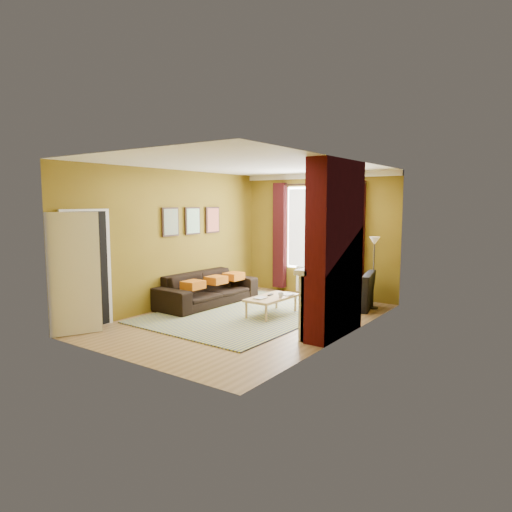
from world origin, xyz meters
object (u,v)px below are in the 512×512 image
Objects in this scene: armchair at (343,290)px; floor_lamp at (374,252)px; coffee_table at (272,299)px; sofa at (208,289)px; wicker_stool at (339,293)px.

floor_lamp reaches higher than armchair.
armchair is at bearing 59.49° from coffee_table.
sofa is 5.93× the size of wicker_stool.
sofa is 2.08× the size of coffee_table.
armchair is at bearing -59.41° from sofa.
floor_lamp is (1.35, 1.69, 0.82)m from coffee_table.
sofa is 2.83m from wicker_stool.
wicker_stool reaches higher than coffee_table.
wicker_stool is at bearing -70.74° from armchair.
coffee_table is (1.62, -0.02, -0.01)m from sofa.
coffee_table is at bearing -105.78° from wicker_stool.
coffee_table is at bearing -128.48° from floor_lamp.
armchair is 0.80× the size of floor_lamp.
floor_lamp reaches higher than sofa.
floor_lamp is at bearing -11.12° from wicker_stool.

